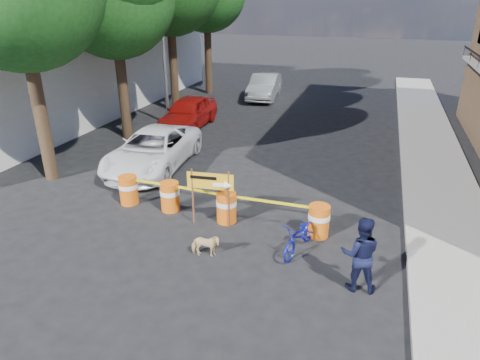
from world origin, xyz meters
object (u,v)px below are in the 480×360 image
Objects in this scene: dog at (205,245)px; sedan_silver at (264,86)px; barrel_mid_left at (170,196)px; sedan_red at (188,112)px; barrel_far_left at (128,189)px; pedestrian at (360,254)px; detour_sign at (216,186)px; barrel_mid_right at (226,207)px; bicycle at (301,222)px; suv_white at (153,150)px; barrel_far_right at (319,220)px.

dog is 0.16× the size of sedan_silver.
barrel_mid_left is 0.20× the size of sedan_silver.
barrel_far_left is at bearing -79.76° from sedan_red.
pedestrian is at bearing -51.15° from sedan_red.
detour_sign is 0.39× the size of sedan_red.
pedestrian reaches higher than barrel_mid_left.
barrel_mid_right is 2.47m from bicycle.
sedan_silver reaches higher than barrel_far_left.
bicycle is at bearing -77.43° from sedan_silver.
barrel_mid_left is (1.43, -0.02, 0.00)m from barrel_far_left.
barrel_far_left is 8.36m from sedan_red.
barrel_far_left is at bearing -96.04° from sedan_silver.
pedestrian is 3.70m from dog.
detour_sign is 5.13m from suv_white.
barrel_far_right is 0.21× the size of sedan_red.
suv_white is (-0.72, 2.92, 0.24)m from barrel_far_left.
sedan_silver is (-1.24, 15.53, 0.27)m from barrel_mid_left.
barrel_far_left is 0.20× the size of sedan_silver.
barrel_mid_right is at bearing -2.88° from barrel_far_left.
barrel_far_left is at bearing 178.48° from barrel_far_right.
sedan_red is (-4.94, 8.35, 0.27)m from barrel_mid_right.
suv_white is at bearing 103.91° from barrel_far_left.
sedan_red is at bearing -56.09° from pedestrian.
barrel_mid_right is 9.71m from sedan_red.
detour_sign is at bearing -28.90° from pedestrian.
barrel_mid_left is at bearing -26.86° from pedestrian.
suv_white is at bearing 142.29° from barrel_mid_right.
pedestrian is 9.25m from suv_white.
sedan_silver reaches higher than barrel_mid_left.
dog is 6.42m from suv_white.
barrel_mid_left is at bearing 178.21° from barrel_far_right.
suv_white is at bearing 126.16° from barrel_mid_left.
bicycle is (2.46, -0.58, -0.37)m from detour_sign.
barrel_far_left is 0.54× the size of detour_sign.
pedestrian is at bearing -27.56° from barrel_mid_right.
barrel_mid_right is 0.53× the size of bicycle.
dog is at bearing -64.97° from sedan_red.
barrel_far_left is at bearing 177.12° from barrel_mid_right.
pedestrian is 1.03× the size of bicycle.
bicycle reaches higher than sedan_red.
detour_sign reaches higher than suv_white.
barrel_mid_left is at bearing -58.14° from suv_white.
barrel_far_right is 0.20× the size of sedan_silver.
bicycle is at bearing -110.40° from barrel_far_right.
barrel_far_left is 1.22× the size of dog.
barrel_mid_left is 8.77m from sedan_red.
dog is at bearing -54.58° from suv_white.
pedestrian is 0.34× the size of suv_white.
dog is (0.29, -1.53, -0.91)m from detour_sign.
bicycle is 7.43m from suv_white.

